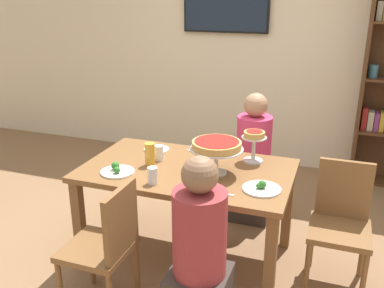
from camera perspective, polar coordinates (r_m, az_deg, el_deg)
name	(u,v)px	position (r m, az deg, el deg)	size (l,w,h in m)	color
ground_plane	(188,255)	(3.44, -0.58, -14.62)	(12.00, 12.00, 0.00)	#846042
rear_partition	(255,42)	(4.99, 8.38, 13.31)	(8.00, 0.12, 2.80)	beige
dining_table	(187,180)	(3.12, -0.62, -4.82)	(1.50, 0.90, 0.74)	brown
television	(226,5)	(4.95, 4.56, 17.98)	(0.97, 0.05, 0.58)	black
diner_far_right	(253,167)	(3.78, 8.10, -3.03)	(0.34, 0.34, 1.15)	#382D28
diner_near_right	(199,266)	(2.49, 0.99, -15.94)	(0.34, 0.34, 1.15)	#382D28
chair_head_east	(341,219)	(3.11, 19.24, -9.45)	(0.40, 0.40, 0.87)	brown
chair_near_left	(107,243)	(2.74, -11.32, -12.87)	(0.40, 0.40, 0.87)	brown
deep_dish_pizza_stand	(217,147)	(2.93, 3.31, -0.35)	(0.37, 0.37, 0.24)	silver
personal_pizza_stand	(254,140)	(3.18, 8.29, 0.54)	(0.19, 0.19, 0.24)	silver
salad_plate_near_diner	(157,149)	(3.43, -4.74, -0.69)	(0.20, 0.20, 0.05)	white
salad_plate_far_diner	(262,188)	(2.79, 9.29, -5.79)	(0.25, 0.25, 0.07)	white
salad_plate_spare	(117,171)	(3.05, -9.98, -3.51)	(0.24, 0.24, 0.07)	white
beer_glass_amber_tall	(150,154)	(3.12, -5.64, -1.36)	(0.07, 0.07, 0.17)	gold
water_glass_clear_near	(153,176)	(2.83, -5.28, -4.22)	(0.07, 0.07, 0.12)	white
water_glass_clear_far	(159,153)	(3.21, -4.40, -1.20)	(0.06, 0.06, 0.12)	white
water_glass_clear_spare	(206,154)	(3.19, 1.93, -1.32)	(0.07, 0.07, 0.11)	white
cutlery_fork_near	(220,194)	(2.71, 3.78, -6.64)	(0.18, 0.02, 0.01)	silver
cutlery_knife_near	(198,151)	(3.40, 0.78, -0.95)	(0.18, 0.02, 0.01)	silver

